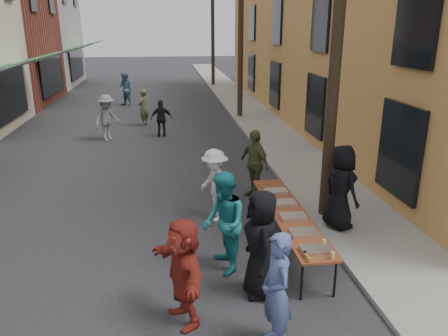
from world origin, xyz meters
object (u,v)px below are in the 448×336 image
object	(u,v)px
catering_tray_sausage	(316,250)
guest_front_c	(224,223)
utility_pole_far	(213,23)
serving_table	(289,214)
utility_pole_mid	(241,23)
server	(341,187)
guest_front_a	(261,244)
utility_pole_near	(339,20)

from	to	relation	value
catering_tray_sausage	guest_front_c	world-z (taller)	guest_front_c
utility_pole_far	catering_tray_sausage	bearing A→B (deg)	-92.67
guest_front_c	catering_tray_sausage	bearing A→B (deg)	52.39
serving_table	guest_front_c	xyz separation A→B (m)	(-1.45, -0.76, 0.25)
utility_pole_mid	server	xyz separation A→B (m)	(0.05, -12.74, -3.46)
serving_table	guest_front_a	world-z (taller)	guest_front_a
utility_pole_near	guest_front_c	size ratio (longest dim) A/B	4.68
utility_pole_mid	serving_table	bearing A→B (deg)	-95.40
catering_tray_sausage	utility_pole_near	bearing A→B (deg)	66.77
serving_table	guest_front_c	distance (m)	1.65
serving_table	server	distance (m)	1.44
utility_pole_far	catering_tray_sausage	size ratio (longest dim) A/B	18.00
utility_pole_far	catering_tray_sausage	world-z (taller)	utility_pole_far
utility_pole_near	guest_front_a	bearing A→B (deg)	-127.30
utility_pole_near	server	size ratio (longest dim) A/B	4.77
utility_pole_near	serving_table	xyz separation A→B (m)	(-1.25, -1.27, -3.79)
guest_front_a	server	distance (m)	3.08
utility_pole_near	guest_front_c	bearing A→B (deg)	-143.05
utility_pole_mid	guest_front_c	bearing A→B (deg)	-100.89
utility_pole_far	guest_front_a	size ratio (longest dim) A/B	4.78
utility_pole_mid	server	size ratio (longest dim) A/B	4.77
catering_tray_sausage	guest_front_a	size ratio (longest dim) A/B	0.27
guest_front_c	utility_pole_mid	bearing A→B (deg)	163.06
utility_pole_near	guest_front_a	distance (m)	5.07
utility_pole_far	catering_tray_sausage	distance (m)	27.20
server	catering_tray_sausage	bearing A→B (deg)	130.29
serving_table	catering_tray_sausage	xyz separation A→B (m)	(0.00, -1.65, 0.08)
utility_pole_near	server	xyz separation A→B (m)	(0.05, -0.74, -3.46)
guest_front_a	guest_front_c	distance (m)	0.98
serving_table	guest_front_a	distance (m)	1.86
utility_pole_far	guest_front_c	bearing A→B (deg)	-95.92
serving_table	guest_front_a	bearing A→B (deg)	-120.23
server	utility_pole_near	bearing A→B (deg)	-14.95
utility_pole_near	guest_front_a	world-z (taller)	utility_pole_near
utility_pole_near	serving_table	world-z (taller)	utility_pole_near
serving_table	utility_pole_mid	bearing A→B (deg)	84.60
utility_pole_near	utility_pole_far	xyz separation A→B (m)	(0.00, 24.00, 0.00)
catering_tray_sausage	utility_pole_far	bearing A→B (deg)	87.33
serving_table	server	bearing A→B (deg)	22.01
utility_pole_mid	catering_tray_sausage	bearing A→B (deg)	-94.80
utility_pole_far	serving_table	world-z (taller)	utility_pole_far
catering_tray_sausage	server	bearing A→B (deg)	59.09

